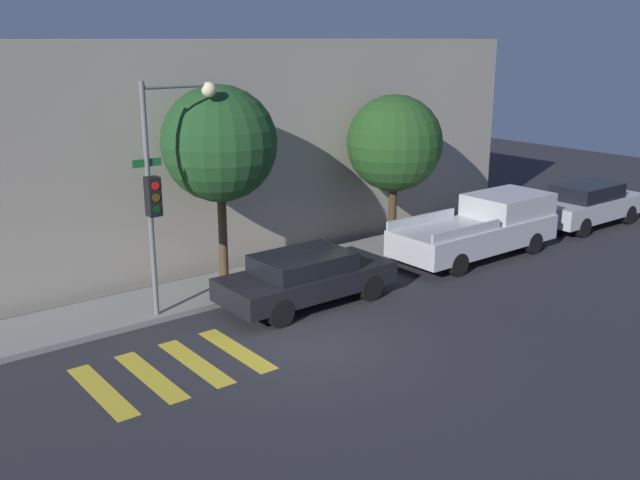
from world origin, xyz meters
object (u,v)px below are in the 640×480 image
Objects in this scene: pickup_truck at (483,227)px; tree_midblock at (394,144)px; sedan_near_corner at (306,276)px; sedan_middle at (587,204)px; tree_near_corner at (219,144)px; traffic_light_pole at (165,171)px.

pickup_truck is 3.74m from tree_midblock.
tree_midblock is at bearing 23.39° from sedan_near_corner.
sedan_middle is at bearing -16.46° from tree_midblock.
sedan_near_corner is at bearing 180.00° from pickup_truck.
tree_near_corner reaches higher than sedan_middle.
tree_near_corner is 1.11× the size of tree_midblock.
pickup_truck is 1.05× the size of tree_near_corner.
sedan_middle is (15.59, -1.27, -2.76)m from traffic_light_pole.
sedan_near_corner is 12.54m from sedan_middle.
sedan_near_corner is 0.84× the size of tree_near_corner.
traffic_light_pole is at bearing 172.67° from pickup_truck.
sedan_middle is 0.87× the size of tree_near_corner.
pickup_truck is 5.71m from sedan_middle.
sedan_middle is 8.18m from tree_midblock.
tree_midblock is (-1.73, 2.20, 2.47)m from pickup_truck.
sedan_near_corner is 0.97× the size of sedan_middle.
pickup_truck is at bearing -51.75° from tree_midblock.
traffic_light_pole is 15.88m from sedan_middle.
pickup_truck is at bearing -180.00° from sedan_middle.
sedan_near_corner is 0.93× the size of tree_midblock.
traffic_light_pole is at bearing -154.94° from tree_near_corner.
tree_near_corner reaches higher than sedan_near_corner.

